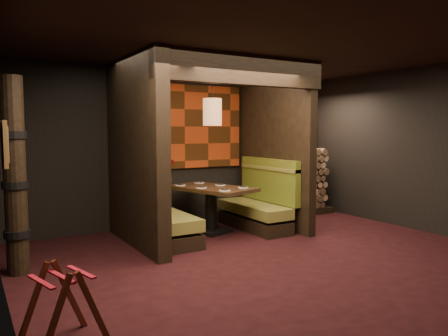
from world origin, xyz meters
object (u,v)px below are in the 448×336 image
booth_bench_left (160,217)px  dining_table (211,200)px  totem_column (15,178)px  firewood_stack (292,182)px  pendant_lamp (212,112)px  booth_bench_right (259,206)px  luggage_rack (63,304)px

booth_bench_left → dining_table: bearing=7.8°
totem_column → firewood_stack: 5.50m
totem_column → firewood_stack: (5.33, 1.25, -0.51)m
pendant_lamp → dining_table: bearing=90.0°
booth_bench_right → dining_table: 0.92m
booth_bench_left → dining_table: (0.99, 0.14, 0.16)m
booth_bench_left → luggage_rack: bearing=-126.1°
dining_table → firewood_stack: (2.25, 0.56, 0.13)m
dining_table → booth_bench_right: bearing=-8.6°
booth_bench_left → totem_column: (-2.09, -0.55, 0.79)m
booth_bench_left → totem_column: 2.30m
booth_bench_left → pendant_lamp: (0.99, 0.09, 1.66)m
pendant_lamp → totem_column: size_ratio=0.43×
firewood_stack → pendant_lamp: bearing=-164.7°
booth_bench_right → totem_column: size_ratio=0.67×
dining_table → totem_column: 3.22m
booth_bench_left → luggage_rack: 3.34m
dining_table → totem_column: (-3.08, -0.69, 0.63)m
luggage_rack → dining_table: bearing=43.8°
booth_bench_left → firewood_stack: firewood_stack is taller
booth_bench_left → luggage_rack: (-1.97, -2.70, -0.05)m
firewood_stack → totem_column: bearing=-166.8°
booth_bench_left → firewood_stack: bearing=12.2°
booth_bench_left → pendant_lamp: bearing=4.9°
luggage_rack → firewood_stack: (5.21, 3.40, 0.33)m
pendant_lamp → firewood_stack: bearing=15.3°
booth_bench_right → luggage_rack: 4.71m
booth_bench_right → luggage_rack: bearing=-145.0°
booth_bench_right → pendant_lamp: pendant_lamp is taller
dining_table → luggage_rack: bearing=-136.2°
booth_bench_left → pendant_lamp: 1.93m
booth_bench_left → totem_column: size_ratio=0.67×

